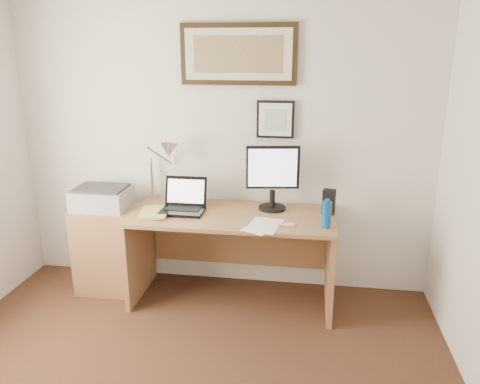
% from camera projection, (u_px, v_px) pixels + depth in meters
% --- Properties ---
extents(wall_back, '(3.50, 0.02, 2.50)m').
position_uv_depth(wall_back, '(221.00, 142.00, 3.89)').
color(wall_back, silver).
rests_on(wall_back, ground).
extents(side_cabinet, '(0.50, 0.40, 0.73)m').
position_uv_depth(side_cabinet, '(109.00, 249.00, 3.97)').
color(side_cabinet, '#8C5F3A').
rests_on(side_cabinet, floor).
extents(water_bottle, '(0.07, 0.07, 0.19)m').
position_uv_depth(water_bottle, '(327.00, 215.00, 3.37)').
color(water_bottle, '#0B499A').
rests_on(water_bottle, desk).
extents(bottle_cap, '(0.03, 0.03, 0.02)m').
position_uv_depth(bottle_cap, '(327.00, 201.00, 3.33)').
color(bottle_cap, '#0B499A').
rests_on(bottle_cap, water_bottle).
extents(speaker, '(0.11, 0.10, 0.20)m').
position_uv_depth(speaker, '(329.00, 202.00, 3.64)').
color(speaker, black).
rests_on(speaker, desk).
extents(paper_sheet_a, '(0.28, 0.36, 0.00)m').
position_uv_depth(paper_sheet_a, '(264.00, 225.00, 3.43)').
color(paper_sheet_a, white).
rests_on(paper_sheet_a, desk).
extents(paper_sheet_b, '(0.29, 0.32, 0.00)m').
position_uv_depth(paper_sheet_b, '(260.00, 227.00, 3.38)').
color(paper_sheet_b, white).
rests_on(paper_sheet_b, desk).
extents(sticky_pad, '(0.08, 0.08, 0.01)m').
position_uv_depth(sticky_pad, '(289.00, 225.00, 3.43)').
color(sticky_pad, '#E3D76B').
rests_on(sticky_pad, desk).
extents(marker_pen, '(0.14, 0.06, 0.02)m').
position_uv_depth(marker_pen, '(287.00, 225.00, 3.42)').
color(marker_pen, white).
rests_on(marker_pen, desk).
extents(book, '(0.26, 0.33, 0.02)m').
position_uv_depth(book, '(140.00, 213.00, 3.66)').
color(book, '#C0BA5A').
rests_on(book, desk).
extents(desk, '(1.60, 0.70, 0.75)m').
position_uv_depth(desk, '(234.00, 238.00, 3.81)').
color(desk, '#8C5F3A').
rests_on(desk, floor).
extents(laptop, '(0.34, 0.29, 0.26)m').
position_uv_depth(laptop, '(184.00, 204.00, 3.72)').
color(laptop, black).
rests_on(laptop, desk).
extents(lcd_monitor, '(0.42, 0.22, 0.52)m').
position_uv_depth(lcd_monitor, '(273.00, 175.00, 3.69)').
color(lcd_monitor, black).
rests_on(lcd_monitor, desk).
extents(printer, '(0.44, 0.34, 0.18)m').
position_uv_depth(printer, '(102.00, 197.00, 3.85)').
color(printer, '#A5A5A7').
rests_on(printer, side_cabinet).
extents(desk_lamp, '(0.29, 0.27, 0.53)m').
position_uv_depth(desk_lamp, '(167.00, 152.00, 3.78)').
color(desk_lamp, silver).
rests_on(desk_lamp, desk).
extents(picture_large, '(0.92, 0.04, 0.47)m').
position_uv_depth(picture_large, '(238.00, 54.00, 3.63)').
color(picture_large, black).
rests_on(picture_large, wall_back).
extents(picture_small, '(0.30, 0.03, 0.30)m').
position_uv_depth(picture_small, '(275.00, 119.00, 3.74)').
color(picture_small, black).
rests_on(picture_small, wall_back).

